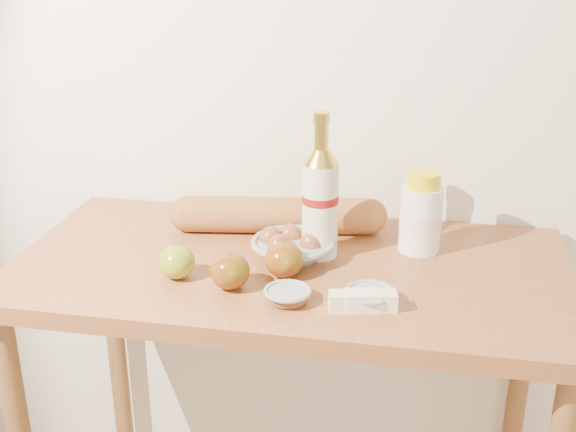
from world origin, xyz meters
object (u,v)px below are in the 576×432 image
object	(u,v)px
cream_bottle	(421,215)
baguette	(278,215)
egg_bowl	(293,246)
table	(291,312)
bourbon_bottle	(320,199)

from	to	relation	value
cream_bottle	baguette	xyz separation A→B (m)	(-0.33, 0.04, -0.04)
egg_bowl	baguette	world-z (taller)	baguette
cream_bottle	egg_bowl	bearing A→B (deg)	-144.11
table	egg_bowl	world-z (taller)	egg_bowl
cream_bottle	baguette	distance (m)	0.34
cream_bottle	baguette	world-z (taller)	cream_bottle
baguette	table	bearing A→B (deg)	-77.98
cream_bottle	table	bearing A→B (deg)	-138.94
table	egg_bowl	distance (m)	0.15
egg_bowl	baguette	distance (m)	0.15
egg_bowl	cream_bottle	bearing A→B (deg)	18.42
egg_bowl	table	bearing A→B (deg)	-89.61
bourbon_bottle	baguette	size ratio (longest dim) A/B	0.62
cream_bottle	baguette	bearing A→B (deg)	-169.66
bourbon_bottle	cream_bottle	bearing A→B (deg)	14.51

